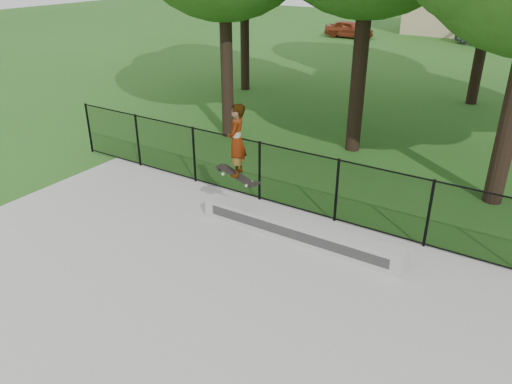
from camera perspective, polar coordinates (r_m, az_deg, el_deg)
grind_ledge at (r=10.45m, az=4.74°, el=-4.47°), size 4.55×0.40×0.43m
car_a at (r=37.94m, az=10.60°, el=17.82°), size 3.44×1.42×1.17m
car_b at (r=36.99m, az=24.67°, el=15.82°), size 3.45×2.26×1.17m
car_c at (r=37.42m, az=25.52°, el=15.86°), size 4.22×2.10×1.30m
skater_airborne at (r=10.22m, az=-2.22°, el=5.71°), size 0.80×0.65×1.74m
chainlink_fence at (r=11.06m, az=9.20°, el=0.18°), size 16.06×0.06×1.50m
distant_building at (r=41.89m, az=26.01°, el=18.71°), size 12.40×6.40×4.30m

